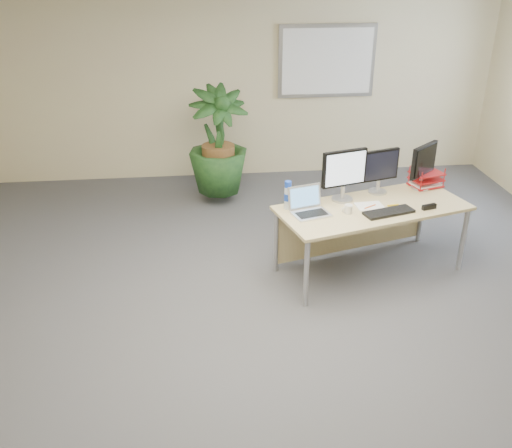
{
  "coord_description": "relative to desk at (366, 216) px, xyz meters",
  "views": [
    {
      "loc": [
        -0.57,
        -3.61,
        2.93
      ],
      "look_at": [
        -0.14,
        0.35,
        0.98
      ],
      "focal_mm": 40.0,
      "sensor_mm": 36.0,
      "label": 1
    }
  ],
  "objects": [
    {
      "name": "floor_plant",
      "position": [
        -1.36,
        1.77,
        0.2
      ],
      "size": [
        1.06,
        1.06,
        1.5
      ],
      "primitive_type": "imported",
      "rotation": [
        0.0,
        0.0,
        0.31
      ],
      "color": "#123315",
      "rests_on": "floor"
    },
    {
      "name": "whiteboard",
      "position": [
        0.16,
        2.69,
        1.0
      ],
      "size": [
        1.3,
        0.04,
        0.95
      ],
      "color": "#A4A4A9",
      "rests_on": "back_wall"
    },
    {
      "name": "spiral_notebook",
      "position": [
        -0.01,
        -0.1,
        0.15
      ],
      "size": [
        0.27,
        0.21,
        0.01
      ],
      "primitive_type": "cube",
      "rotation": [
        0.0,
        0.0,
        0.09
      ],
      "color": "white",
      "rests_on": "desk"
    },
    {
      "name": "keyboard",
      "position": [
        0.13,
        -0.26,
        0.16
      ],
      "size": [
        0.51,
        0.29,
        0.03
      ],
      "primitive_type": "cube",
      "rotation": [
        0.0,
        0.0,
        0.28
      ],
      "color": "black",
      "rests_on": "desk"
    },
    {
      "name": "back_wall",
      "position": [
        -1.04,
        2.73,
        0.8
      ],
      "size": [
        7.0,
        0.04,
        2.7
      ],
      "primitive_type": "cube",
      "color": "beige",
      "rests_on": "floor"
    },
    {
      "name": "monitor_dark",
      "position": [
        0.64,
        0.3,
        0.41
      ],
      "size": [
        0.35,
        0.3,
        0.46
      ],
      "color": "#ACACB1",
      "rests_on": "desk"
    },
    {
      "name": "desk",
      "position": [
        0.0,
        0.0,
        0.0
      ],
      "size": [
        1.95,
        1.23,
        0.7
      ],
      "color": "tan",
      "rests_on": "floor"
    },
    {
      "name": "coffee_mug",
      "position": [
        -0.25,
        -0.21,
        0.19
      ],
      "size": [
        0.11,
        0.07,
        0.08
      ],
      "color": "silver",
      "rests_on": "desk"
    },
    {
      "name": "water_bottle",
      "position": [
        -0.79,
        -0.05,
        0.28
      ],
      "size": [
        0.07,
        0.07,
        0.27
      ],
      "color": "silver",
      "rests_on": "desk"
    },
    {
      "name": "yellow_highlighter",
      "position": [
        0.22,
        -0.1,
        0.15
      ],
      "size": [
        0.12,
        0.03,
        0.02
      ],
      "primitive_type": "cylinder",
      "rotation": [
        0.0,
        1.57,
        0.15
      ],
      "color": "yellow",
      "rests_on": "desk"
    },
    {
      "name": "laptop",
      "position": [
        -0.61,
        -0.16,
        0.2
      ],
      "size": [
        0.4,
        0.37,
        0.24
      ],
      "color": "silver",
      "rests_on": "desk"
    },
    {
      "name": "monitor_left",
      "position": [
        -0.23,
        0.08,
        0.44
      ],
      "size": [
        0.45,
        0.21,
        0.51
      ],
      "color": "#ACACB1",
      "rests_on": "desk"
    },
    {
      "name": "monitor_right",
      "position": [
        0.17,
        0.23,
        0.4
      ],
      "size": [
        0.4,
        0.18,
        0.45
      ],
      "color": "#ACACB1",
      "rests_on": "desk"
    },
    {
      "name": "stapler",
      "position": [
        0.53,
        -0.21,
        0.17
      ],
      "size": [
        0.15,
        0.08,
        0.05
      ],
      "primitive_type": "cube",
      "rotation": [
        0.0,
        0.0,
        0.28
      ],
      "color": "black",
      "rests_on": "desk"
    },
    {
      "name": "letter_tray",
      "position": [
        0.71,
        0.34,
        0.21
      ],
      "size": [
        0.36,
        0.31,
        0.14
      ],
      "color": "#A91417",
      "rests_on": "desk"
    },
    {
      "name": "orange_pen",
      "position": [
        -0.01,
        -0.13,
        0.16
      ],
      "size": [
        0.13,
        0.08,
        0.01
      ],
      "primitive_type": "cylinder",
      "rotation": [
        0.0,
        1.57,
        0.53
      ],
      "color": "orange",
      "rests_on": "spiral_notebook"
    },
    {
      "name": "floor",
      "position": [
        -1.04,
        -1.27,
        -0.55
      ],
      "size": [
        8.0,
        8.0,
        0.0
      ],
      "primitive_type": "plane",
      "color": "#434348",
      "rests_on": "ground"
    }
  ]
}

